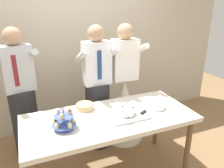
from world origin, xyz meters
The scene contains 9 objects.
rear_wall centered at (0.00, 1.37, 1.45)m, with size 5.20×0.10×2.90m, color beige.
dessert_table centered at (0.00, 0.00, 0.70)m, with size 1.80×0.80×0.78m.
cupcake_stand centered at (-0.49, -0.06, 0.85)m, with size 0.23×0.23×0.21m.
main_cake_tray centered at (0.17, -0.06, 0.82)m, with size 0.42×0.33×0.13m.
plate_stack centered at (0.55, -0.02, 0.80)m, with size 0.21×0.21×0.04m.
round_cake centered at (-0.20, 0.24, 0.81)m, with size 0.24×0.24×0.08m.
person_groom centered at (0.08, 0.62, 0.75)m, with size 0.46×0.49×1.66m.
person_bride centered at (0.47, 0.64, 0.58)m, with size 0.56×0.56×1.66m.
person_guest centered at (-0.84, 0.76, 0.75)m, with size 0.54×0.56×1.66m.
Camera 1 is at (-0.76, -1.90, 1.91)m, focal length 35.16 mm.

